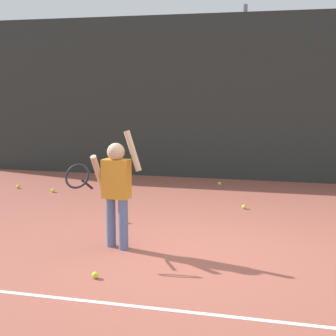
{
  "coord_description": "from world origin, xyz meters",
  "views": [
    {
      "loc": [
        1.05,
        -5.28,
        1.82
      ],
      "look_at": [
        -0.45,
        0.61,
        0.85
      ],
      "focal_mm": 54.58,
      "sensor_mm": 36.0,
      "label": 1
    }
  ],
  "objects_px": {
    "tennis_ball_4": "(18,187)",
    "tennis_ball_3": "(220,183)",
    "tennis_player": "(115,186)",
    "tennis_ball_0": "(53,190)",
    "tennis_ball_1": "(244,207)",
    "tennis_ball_2": "(126,221)",
    "tennis_ball_5": "(95,275)"
  },
  "relations": [
    {
      "from": "tennis_ball_3",
      "to": "tennis_ball_4",
      "type": "xyz_separation_m",
      "value": [
        -3.5,
        -1.2,
        0.0
      ]
    },
    {
      "from": "tennis_ball_3",
      "to": "tennis_ball_4",
      "type": "distance_m",
      "value": 3.7
    },
    {
      "from": "tennis_player",
      "to": "tennis_ball_0",
      "type": "distance_m",
      "value": 3.49
    },
    {
      "from": "tennis_ball_3",
      "to": "tennis_ball_5",
      "type": "relative_size",
      "value": 1.0
    },
    {
      "from": "tennis_ball_0",
      "to": "tennis_ball_1",
      "type": "relative_size",
      "value": 1.0
    },
    {
      "from": "tennis_ball_1",
      "to": "tennis_ball_2",
      "type": "relative_size",
      "value": 1.0
    },
    {
      "from": "tennis_ball_3",
      "to": "tennis_ball_5",
      "type": "bearing_deg",
      "value": -95.23
    },
    {
      "from": "tennis_ball_4",
      "to": "tennis_ball_5",
      "type": "relative_size",
      "value": 1.0
    },
    {
      "from": "tennis_player",
      "to": "tennis_ball_4",
      "type": "height_order",
      "value": "tennis_player"
    },
    {
      "from": "tennis_ball_4",
      "to": "tennis_ball_5",
      "type": "height_order",
      "value": "same"
    },
    {
      "from": "tennis_ball_4",
      "to": "tennis_ball_3",
      "type": "bearing_deg",
      "value": 18.87
    },
    {
      "from": "tennis_ball_1",
      "to": "tennis_ball_2",
      "type": "distance_m",
      "value": 1.9
    },
    {
      "from": "tennis_ball_5",
      "to": "tennis_player",
      "type": "bearing_deg",
      "value": 97.99
    },
    {
      "from": "tennis_ball_1",
      "to": "tennis_ball_4",
      "type": "xyz_separation_m",
      "value": [
        -4.14,
        0.58,
        0.0
      ]
    },
    {
      "from": "tennis_ball_1",
      "to": "tennis_ball_5",
      "type": "xyz_separation_m",
      "value": [
        -1.1,
        -3.19,
        0.0
      ]
    },
    {
      "from": "tennis_ball_0",
      "to": "tennis_ball_5",
      "type": "xyz_separation_m",
      "value": [
        2.27,
        -3.6,
        0.0
      ]
    },
    {
      "from": "tennis_ball_2",
      "to": "tennis_ball_5",
      "type": "distance_m",
      "value": 2.02
    },
    {
      "from": "tennis_player",
      "to": "tennis_ball_2",
      "type": "height_order",
      "value": "tennis_player"
    },
    {
      "from": "tennis_ball_5",
      "to": "tennis_ball_3",
      "type": "bearing_deg",
      "value": 84.77
    },
    {
      "from": "tennis_player",
      "to": "tennis_ball_5",
      "type": "distance_m",
      "value": 1.17
    },
    {
      "from": "tennis_ball_4",
      "to": "tennis_player",
      "type": "bearing_deg",
      "value": -44.23
    },
    {
      "from": "tennis_ball_1",
      "to": "tennis_ball_5",
      "type": "bearing_deg",
      "value": -108.95
    },
    {
      "from": "tennis_ball_5",
      "to": "tennis_ball_2",
      "type": "bearing_deg",
      "value": 100.62
    },
    {
      "from": "tennis_ball_2",
      "to": "tennis_ball_3",
      "type": "bearing_deg",
      "value": 74.46
    },
    {
      "from": "tennis_player",
      "to": "tennis_ball_1",
      "type": "relative_size",
      "value": 20.46
    },
    {
      "from": "tennis_ball_2",
      "to": "tennis_ball_4",
      "type": "height_order",
      "value": "same"
    },
    {
      "from": "tennis_ball_1",
      "to": "tennis_ball_0",
      "type": "bearing_deg",
      "value": 173.01
    },
    {
      "from": "tennis_ball_0",
      "to": "tennis_ball_3",
      "type": "bearing_deg",
      "value": 26.62
    },
    {
      "from": "tennis_ball_1",
      "to": "tennis_ball_3",
      "type": "distance_m",
      "value": 1.89
    },
    {
      "from": "tennis_player",
      "to": "tennis_ball_4",
      "type": "xyz_separation_m",
      "value": [
        -2.91,
        2.84,
        -0.69
      ]
    },
    {
      "from": "tennis_ball_4",
      "to": "tennis_ball_5",
      "type": "xyz_separation_m",
      "value": [
        3.04,
        -3.77,
        0.0
      ]
    },
    {
      "from": "tennis_player",
      "to": "tennis_ball_1",
      "type": "bearing_deg",
      "value": 65.91
    }
  ]
}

